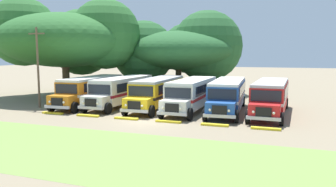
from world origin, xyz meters
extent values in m
plane|color=#84755B|center=(0.00, 0.00, 0.00)|extent=(220.00, 220.00, 0.00)
cube|color=olive|center=(0.00, -8.17, 0.00)|extent=(80.00, 8.62, 0.01)
cube|color=orange|center=(-8.74, 6.24, 1.55)|extent=(2.95, 9.31, 2.10)
cube|color=white|center=(-8.74, 6.24, 1.38)|extent=(2.98, 9.33, 0.24)
cube|color=black|center=(-7.48, 6.61, 2.05)|extent=(0.43, 7.99, 0.80)
cube|color=black|center=(-10.02, 6.48, 2.05)|extent=(0.43, 7.99, 0.80)
cube|color=silver|center=(-8.74, 6.24, 2.71)|extent=(2.86, 9.21, 0.22)
cube|color=orange|center=(-8.48, 0.95, 1.02)|extent=(2.27, 1.51, 1.05)
cube|color=black|center=(-8.44, 0.21, 1.05)|extent=(1.10, 0.15, 0.70)
cube|color=#B7B7BC|center=(-8.44, 0.17, 0.62)|extent=(2.41, 0.32, 0.24)
cube|color=black|center=(-8.51, 1.62, 2.05)|extent=(2.20, 0.17, 0.84)
cube|color=white|center=(-8.96, 10.86, 1.45)|extent=(0.90, 0.10, 1.30)
sphere|color=#EAE5C6|center=(-7.74, 0.20, 1.05)|extent=(0.20, 0.20, 0.20)
sphere|color=#EAE5C6|center=(-9.14, 0.13, 1.05)|extent=(0.20, 0.20, 0.20)
cylinder|color=black|center=(-7.28, 1.11, 0.50)|extent=(0.33, 1.01, 1.00)
cylinder|color=black|center=(-9.68, 0.99, 0.50)|extent=(0.33, 1.01, 1.00)
cylinder|color=black|center=(-7.68, 9.30, 0.50)|extent=(0.33, 1.01, 1.00)
cylinder|color=black|center=(-10.08, 9.18, 0.50)|extent=(0.33, 1.01, 1.00)
cube|color=silver|center=(-5.46, 6.84, 1.55)|extent=(2.52, 9.21, 2.10)
cube|color=maroon|center=(-5.46, 6.84, 1.38)|extent=(2.55, 9.23, 0.24)
cube|color=black|center=(-4.19, 7.14, 2.05)|extent=(0.06, 8.00, 0.80)
cube|color=black|center=(-6.73, 7.14, 2.05)|extent=(0.06, 8.00, 0.80)
cube|color=silver|center=(-5.46, 6.84, 2.71)|extent=(2.44, 9.11, 0.22)
cube|color=silver|center=(-5.47, 1.54, 1.02)|extent=(2.20, 1.40, 1.05)
cube|color=black|center=(-5.47, 0.80, 1.05)|extent=(1.10, 0.10, 0.70)
cube|color=#B7B7BC|center=(-5.47, 0.76, 0.62)|extent=(2.40, 0.21, 0.24)
cube|color=black|center=(-5.47, 2.21, 2.05)|extent=(2.20, 0.06, 0.84)
cube|color=maroon|center=(-5.45, 11.46, 1.45)|extent=(0.90, 0.06, 1.30)
sphere|color=#EAE5C6|center=(-4.77, 0.75, 1.05)|extent=(0.20, 0.20, 0.20)
sphere|color=#EAE5C6|center=(-6.17, 0.75, 1.05)|extent=(0.20, 0.20, 0.20)
cylinder|color=black|center=(-4.27, 1.64, 0.50)|extent=(0.28, 1.00, 1.00)
cylinder|color=black|center=(-6.67, 1.64, 0.50)|extent=(0.28, 1.00, 1.00)
cylinder|color=black|center=(-4.25, 9.84, 0.50)|extent=(0.28, 1.00, 1.00)
cylinder|color=black|center=(-6.65, 9.84, 0.50)|extent=(0.28, 1.00, 1.00)
cube|color=yellow|center=(-1.61, 6.76, 1.55)|extent=(2.86, 9.29, 2.10)
cube|color=black|center=(-1.61, 6.76, 1.38)|extent=(2.89, 9.31, 0.24)
cube|color=black|center=(-0.35, 7.11, 2.05)|extent=(0.35, 8.00, 0.80)
cube|color=black|center=(-2.89, 7.01, 2.05)|extent=(0.35, 8.00, 0.80)
cube|color=#B2B2B7|center=(-1.61, 6.76, 2.71)|extent=(2.77, 9.19, 0.22)
cube|color=yellow|center=(-1.40, 1.46, 1.02)|extent=(2.25, 1.49, 1.05)
cube|color=black|center=(-1.37, 0.72, 1.05)|extent=(1.10, 0.14, 0.70)
cube|color=#B7B7BC|center=(-1.37, 0.68, 0.62)|extent=(2.41, 0.29, 0.24)
cube|color=black|center=(-1.43, 2.13, 2.05)|extent=(2.20, 0.15, 0.84)
cube|color=black|center=(-1.79, 11.38, 1.45)|extent=(0.90, 0.10, 1.30)
sphere|color=#EAE5C6|center=(-0.67, 0.70, 1.05)|extent=(0.20, 0.20, 0.20)
sphere|color=#EAE5C6|center=(-2.07, 0.65, 1.05)|extent=(0.20, 0.20, 0.20)
cylinder|color=black|center=(-0.21, 1.61, 0.50)|extent=(0.32, 1.01, 1.00)
cylinder|color=black|center=(-2.60, 1.52, 0.50)|extent=(0.32, 1.01, 1.00)
cylinder|color=black|center=(-0.53, 9.80, 0.50)|extent=(0.32, 1.01, 1.00)
cylinder|color=black|center=(-2.92, 9.71, 0.50)|extent=(0.32, 1.01, 1.00)
cube|color=silver|center=(1.87, 6.58, 1.55)|extent=(2.54, 9.21, 2.10)
cube|color=red|center=(1.87, 6.58, 1.38)|extent=(2.57, 9.23, 0.24)
cube|color=black|center=(3.14, 6.88, 2.05)|extent=(0.08, 8.00, 0.80)
cube|color=black|center=(0.60, 6.87, 2.05)|extent=(0.08, 8.00, 0.80)
cube|color=silver|center=(1.87, 6.58, 2.71)|extent=(2.46, 9.11, 0.22)
cube|color=silver|center=(1.90, 1.28, 1.02)|extent=(2.21, 1.41, 1.05)
cube|color=black|center=(1.90, 0.54, 1.05)|extent=(1.10, 0.11, 0.70)
cube|color=#B7B7BC|center=(1.90, 0.50, 0.62)|extent=(2.40, 0.21, 0.24)
cube|color=black|center=(1.89, 1.95, 2.05)|extent=(2.20, 0.07, 0.84)
cube|color=red|center=(1.85, 11.20, 1.45)|extent=(0.90, 0.06, 1.30)
sphere|color=#EAE5C6|center=(2.60, 0.49, 1.05)|extent=(0.20, 0.20, 0.20)
sphere|color=#EAE5C6|center=(1.20, 0.48, 1.05)|extent=(0.20, 0.20, 0.20)
cylinder|color=black|center=(3.10, 1.38, 0.50)|extent=(0.28, 1.00, 1.00)
cylinder|color=black|center=(0.70, 1.37, 0.50)|extent=(0.28, 1.00, 1.00)
cylinder|color=black|center=(3.06, 9.58, 0.50)|extent=(0.28, 1.00, 1.00)
cylinder|color=black|center=(0.66, 9.57, 0.50)|extent=(0.28, 1.00, 1.00)
cube|color=#23519E|center=(5.10, 6.82, 1.55)|extent=(3.11, 9.35, 2.10)
cube|color=silver|center=(5.10, 6.82, 1.38)|extent=(3.15, 9.37, 0.24)
cube|color=black|center=(6.35, 7.20, 2.05)|extent=(0.58, 7.98, 0.80)
cube|color=black|center=(3.81, 7.03, 2.05)|extent=(0.58, 7.98, 0.80)
cube|color=silver|center=(5.10, 6.82, 2.71)|extent=(3.03, 9.24, 0.22)
cube|color=#23519E|center=(5.46, 1.53, 1.02)|extent=(2.29, 1.55, 1.05)
cube|color=black|center=(5.51, 0.79, 1.05)|extent=(1.10, 0.17, 0.70)
cube|color=#B7B7BC|center=(5.51, 0.75, 0.62)|extent=(2.41, 0.36, 0.24)
cube|color=black|center=(5.41, 2.20, 2.05)|extent=(2.20, 0.21, 0.84)
cube|color=silver|center=(4.79, 11.43, 1.45)|extent=(0.90, 0.12, 1.30)
sphere|color=#EAE5C6|center=(6.21, 0.79, 1.05)|extent=(0.20, 0.20, 0.20)
sphere|color=#EAE5C6|center=(4.81, 0.70, 1.05)|extent=(0.20, 0.20, 0.20)
cylinder|color=black|center=(6.65, 1.71, 0.50)|extent=(0.35, 1.02, 1.00)
cylinder|color=black|center=(4.25, 1.55, 0.50)|extent=(0.35, 1.02, 1.00)
cylinder|color=black|center=(6.09, 9.89, 0.50)|extent=(0.35, 1.02, 1.00)
cylinder|color=black|center=(3.70, 9.73, 0.50)|extent=(0.35, 1.02, 1.00)
cube|color=red|center=(8.80, 6.99, 1.55)|extent=(2.78, 9.27, 2.10)
cube|color=white|center=(8.80, 6.99, 1.38)|extent=(2.81, 9.29, 0.24)
cube|color=black|center=(10.08, 7.25, 2.05)|extent=(0.29, 8.00, 0.80)
cube|color=black|center=(7.54, 7.33, 2.05)|extent=(0.29, 8.00, 0.80)
cube|color=#B2B2B7|center=(8.80, 6.99, 2.71)|extent=(2.70, 9.17, 0.22)
cube|color=red|center=(8.64, 1.69, 1.02)|extent=(2.24, 1.47, 1.05)
cube|color=black|center=(8.62, 0.95, 1.05)|extent=(1.10, 0.13, 0.70)
cube|color=#B7B7BC|center=(8.61, 0.91, 0.62)|extent=(2.41, 0.27, 0.24)
cube|color=black|center=(8.66, 2.36, 2.05)|extent=(2.20, 0.13, 0.84)
cube|color=white|center=(8.94, 11.61, 1.45)|extent=(0.90, 0.09, 1.30)
sphere|color=#EAE5C6|center=(9.31, 0.88, 1.05)|extent=(0.20, 0.20, 0.20)
sphere|color=#EAE5C6|center=(7.91, 0.92, 1.05)|extent=(0.20, 0.20, 0.20)
cylinder|color=black|center=(9.84, 1.75, 0.50)|extent=(0.31, 1.01, 1.00)
cylinder|color=black|center=(7.44, 1.83, 0.50)|extent=(0.31, 1.01, 1.00)
cylinder|color=black|center=(10.09, 9.95, 0.50)|extent=(0.31, 1.01, 1.00)
cylinder|color=black|center=(7.70, 10.02, 0.50)|extent=(0.31, 1.01, 1.00)
cube|color=yellow|center=(-8.86, 0.14, 0.07)|extent=(2.00, 0.36, 0.15)
cube|color=yellow|center=(-5.32, 0.14, 0.07)|extent=(2.00, 0.36, 0.15)
cube|color=yellow|center=(-1.77, 0.14, 0.07)|extent=(2.00, 0.36, 0.15)
cube|color=yellow|center=(1.77, 0.14, 0.07)|extent=(2.00, 0.36, 0.15)
cube|color=yellow|center=(5.32, 0.14, 0.07)|extent=(2.00, 0.36, 0.15)
cube|color=yellow|center=(8.86, 0.14, 0.07)|extent=(2.00, 0.36, 0.15)
cylinder|color=brown|center=(-3.37, 18.29, 1.87)|extent=(0.77, 0.77, 3.75)
ellipsoid|color=#235628|center=(-3.37, 18.29, 5.62)|extent=(14.55, 13.30, 5.00)
sphere|color=#235628|center=(0.06, 19.74, 6.18)|extent=(9.19, 9.19, 9.19)
sphere|color=#235628|center=(-7.71, 16.95, 5.41)|extent=(8.13, 8.13, 8.13)
sphere|color=#235628|center=(-3.37, 21.80, 5.93)|extent=(6.92, 6.92, 6.92)
cylinder|color=brown|center=(-15.13, 10.47, 2.19)|extent=(0.85, 0.85, 4.37)
ellipsoid|color=#286028|center=(-15.13, 10.47, 6.77)|extent=(14.93, 15.67, 6.39)
sphere|color=#286028|center=(-10.67, 12.35, 7.50)|extent=(8.37, 8.37, 8.37)
sphere|color=#286028|center=(-19.92, 8.98, 7.78)|extent=(8.17, 8.17, 8.17)
sphere|color=#286028|center=(-15.13, 13.93, 6.63)|extent=(8.42, 8.42, 8.42)
cylinder|color=brown|center=(-12.38, 2.60, 3.83)|extent=(0.20, 0.20, 7.66)
cube|color=brown|center=(-12.38, 2.60, 7.06)|extent=(1.80, 0.12, 0.12)
camera|label=1|loc=(10.15, -23.11, 5.16)|focal=35.59mm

